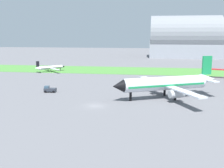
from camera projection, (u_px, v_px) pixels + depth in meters
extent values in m
plane|color=slate|center=(95.00, 106.00, 67.08)|extent=(600.00, 600.00, 0.00)
cube|color=#478438|center=(125.00, 70.00, 133.74)|extent=(360.00, 28.00, 0.08)
cylinder|color=silver|center=(165.00, 83.00, 74.46)|extent=(23.17, 14.20, 3.68)
cone|color=black|center=(119.00, 86.00, 70.37)|extent=(4.62, 4.74, 3.61)
cone|color=silver|center=(208.00, 79.00, 78.67)|extent=(5.68, 5.08, 3.32)
cube|color=#198C4C|center=(165.00, 84.00, 74.51)|extent=(22.01, 13.66, 0.52)
cube|color=silver|center=(183.00, 91.00, 67.26)|extent=(9.37, 15.39, 0.37)
cube|color=silver|center=(154.00, 81.00, 82.29)|extent=(9.37, 15.39, 0.37)
cylinder|color=#B7BABF|center=(177.00, 94.00, 70.20)|extent=(4.50, 3.63, 2.03)
cylinder|color=#B7BABF|center=(158.00, 87.00, 79.82)|extent=(4.50, 3.63, 2.03)
cube|color=#198C4C|center=(207.00, 65.00, 77.74)|extent=(2.89, 1.76, 5.36)
cube|color=silver|center=(211.00, 81.00, 76.29)|extent=(3.91, 5.09, 0.29)
cube|color=silver|center=(201.00, 78.00, 80.67)|extent=(3.91, 5.09, 0.29)
cylinder|color=black|center=(131.00, 97.00, 71.93)|extent=(0.66, 0.66, 2.34)
cylinder|color=black|center=(175.00, 96.00, 72.80)|extent=(0.66, 0.66, 2.34)
cylinder|color=black|center=(165.00, 92.00, 78.21)|extent=(0.66, 0.66, 2.34)
cylinder|color=white|center=(51.00, 68.00, 129.23)|extent=(9.22, 9.66, 1.63)
cone|color=black|center=(63.00, 67.00, 133.16)|extent=(2.28, 2.28, 1.60)
cone|color=white|center=(37.00, 68.00, 125.06)|extent=(2.63, 2.67, 1.47)
cube|color=black|center=(51.00, 68.00, 129.25)|extent=(8.80, 9.20, 0.23)
cube|color=white|center=(46.00, 67.00, 132.56)|extent=(7.30, 6.97, 0.16)
cube|color=white|center=(55.00, 69.00, 125.60)|extent=(7.30, 6.97, 0.16)
cylinder|color=#B7BABF|center=(49.00, 68.00, 131.58)|extent=(1.27, 1.31, 0.52)
cylinder|color=#B7BABF|center=(54.00, 69.00, 127.13)|extent=(1.27, 1.31, 0.52)
cube|color=black|center=(38.00, 64.00, 124.91)|extent=(1.15, 1.20, 2.61)
cube|color=white|center=(37.00, 68.00, 126.15)|extent=(2.33, 2.27, 0.13)
cube|color=white|center=(39.00, 68.00, 124.37)|extent=(2.33, 2.27, 0.13)
cylinder|color=black|center=(60.00, 70.00, 132.43)|extent=(0.29, 0.29, 1.14)
cylinder|color=black|center=(48.00, 70.00, 130.23)|extent=(0.29, 0.29, 1.14)
cylinder|color=black|center=(51.00, 71.00, 127.73)|extent=(0.29, 0.29, 1.14)
cube|color=#2D333D|center=(50.00, 90.00, 82.93)|extent=(3.78, 2.19, 0.90)
cube|color=#334C60|center=(47.00, 87.00, 82.83)|extent=(1.46, 1.65, 0.70)
cylinder|color=black|center=(45.00, 92.00, 82.18)|extent=(0.72, 0.33, 0.70)
cylinder|color=black|center=(47.00, 90.00, 83.95)|extent=(0.72, 0.33, 0.70)
cylinder|color=black|center=(54.00, 92.00, 82.07)|extent=(0.72, 0.33, 0.70)
cylinder|color=black|center=(55.00, 91.00, 83.84)|extent=(0.72, 0.33, 0.70)
cube|color=#9399A3|center=(184.00, 48.00, 210.52)|extent=(52.91, 27.53, 13.86)
cylinder|color=gray|center=(185.00, 36.00, 208.80)|extent=(51.85, 30.28, 30.28)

